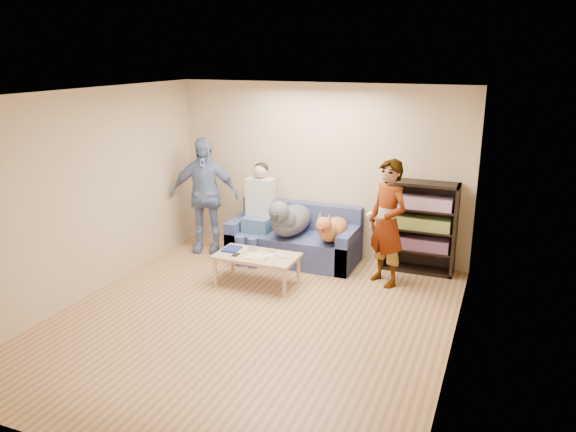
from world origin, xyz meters
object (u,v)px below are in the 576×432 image
at_px(notebook_blue, 232,249).
at_px(sofa, 295,241).
at_px(bookshelf, 420,225).
at_px(person_standing_right, 387,223).
at_px(dog_tan, 332,229).
at_px(camera_silver, 252,249).
at_px(person_seated, 258,208).
at_px(person_standing_left, 204,195).
at_px(dog_gray, 289,219).
at_px(coffee_table, 257,258).

height_order(notebook_blue, sofa, sofa).
bearing_deg(bookshelf, person_standing_right, -117.61).
height_order(person_standing_right, notebook_blue, person_standing_right).
bearing_deg(dog_tan, person_standing_right, -14.48).
xyz_separation_m(sofa, bookshelf, (1.80, 0.23, 0.40)).
xyz_separation_m(camera_silver, sofa, (0.25, 0.96, -0.16)).
relative_size(person_standing_right, person_seated, 1.16).
xyz_separation_m(notebook_blue, bookshelf, (2.33, 1.26, 0.25)).
xyz_separation_m(person_seated, bookshelf, (2.34, 0.36, -0.09)).
bearing_deg(bookshelf, notebook_blue, -151.51).
bearing_deg(camera_silver, notebook_blue, -165.96).
xyz_separation_m(person_standing_left, bookshelf, (3.24, 0.38, -0.22)).
relative_size(person_standing_left, bookshelf, 1.38).
bearing_deg(dog_tan, bookshelf, 20.07).
bearing_deg(sofa, person_standing_right, -15.50).
bearing_deg(person_seated, person_standing_left, -178.73).
relative_size(notebook_blue, person_seated, 0.18).
xyz_separation_m(notebook_blue, dog_tan, (1.16, 0.84, 0.18)).
relative_size(dog_gray, coffee_table, 1.17).
bearing_deg(person_standing_right, bookshelf, 98.26).
bearing_deg(notebook_blue, dog_gray, 59.71).
bearing_deg(camera_silver, bookshelf, 30.23).
xyz_separation_m(person_standing_left, coffee_table, (1.32, -0.93, -0.52)).
height_order(camera_silver, dog_tan, dog_tan).
height_order(dog_gray, bookshelf, bookshelf).
distance_m(sofa, dog_tan, 0.74).
bearing_deg(sofa, person_seated, -166.86).
bearing_deg(person_standing_right, sofa, -159.64).
xyz_separation_m(sofa, person_seated, (-0.54, -0.13, 0.49)).
bearing_deg(person_seated, person_standing_right, -7.93).
height_order(camera_silver, sofa, sofa).
bearing_deg(sofa, bookshelf, 7.40).
bearing_deg(dog_tan, camera_silver, -138.96).
height_order(sofa, bookshelf, bookshelf).
relative_size(notebook_blue, coffee_table, 0.24).
relative_size(person_seated, dog_gray, 1.14).
relative_size(person_standing_left, dog_gray, 1.40).
bearing_deg(person_standing_left, bookshelf, -10.90).
bearing_deg(person_standing_left, sofa, -11.79).
height_order(sofa, dog_gray, dog_gray).
height_order(person_standing_right, coffee_table, person_standing_right).
distance_m(person_standing_left, sofa, 1.58).
distance_m(person_standing_left, notebook_blue, 1.36).
xyz_separation_m(dog_tan, bookshelf, (1.17, 0.43, 0.07)).
bearing_deg(person_standing_right, person_seated, -152.07).
bearing_deg(person_seated, coffee_table, -66.33).
bearing_deg(person_standing_right, dog_tan, -158.62).
relative_size(camera_silver, sofa, 0.06).
xyz_separation_m(notebook_blue, coffee_table, (0.40, -0.05, -0.06)).
distance_m(camera_silver, coffee_table, 0.18).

